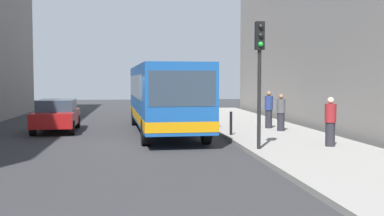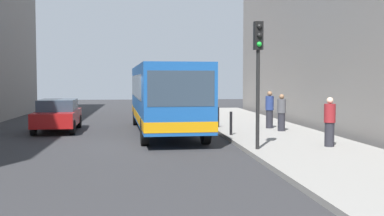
% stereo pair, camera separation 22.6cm
% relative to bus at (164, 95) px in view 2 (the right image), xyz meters
% --- Properties ---
extents(ground_plane, '(80.00, 80.00, 0.00)m').
position_rel_bus_xyz_m(ground_plane, '(-0.87, -4.13, -1.73)').
color(ground_plane, '#2D2D30').
extents(sidewalk, '(4.40, 40.00, 0.15)m').
position_rel_bus_xyz_m(sidewalk, '(4.53, -4.13, -1.65)').
color(sidewalk, gray).
rests_on(sidewalk, ground).
extents(bus, '(3.05, 11.13, 3.00)m').
position_rel_bus_xyz_m(bus, '(0.00, 0.00, 0.00)').
color(bus, '#19519E').
rests_on(bus, ground).
extents(car_beside_bus, '(1.99, 4.46, 1.48)m').
position_rel_bus_xyz_m(car_beside_bus, '(-4.88, 1.14, -0.94)').
color(car_beside_bus, maroon).
rests_on(car_beside_bus, ground).
extents(car_behind_bus, '(1.94, 4.44, 1.48)m').
position_rel_bus_xyz_m(car_behind_bus, '(0.62, 10.64, -0.94)').
color(car_behind_bus, maroon).
rests_on(car_behind_bus, ground).
extents(traffic_light, '(0.28, 0.33, 4.10)m').
position_rel_bus_xyz_m(traffic_light, '(2.68, -6.40, 1.28)').
color(traffic_light, black).
rests_on(traffic_light, sidewalk).
extents(bollard_near, '(0.11, 0.11, 0.95)m').
position_rel_bus_xyz_m(bollard_near, '(2.58, -2.44, -1.10)').
color(bollard_near, black).
rests_on(bollard_near, sidewalk).
extents(bollard_mid, '(0.11, 0.11, 0.95)m').
position_rel_bus_xyz_m(bollard_mid, '(2.58, 0.70, -1.10)').
color(bollard_mid, black).
rests_on(bollard_mid, sidewalk).
extents(pedestrian_near_signal, '(0.38, 0.38, 1.66)m').
position_rel_bus_xyz_m(pedestrian_near_signal, '(5.23, -6.09, -0.75)').
color(pedestrian_near_signal, '#26262D').
rests_on(pedestrian_near_signal, sidewalk).
extents(pedestrian_mid_sidewalk, '(0.38, 0.38, 1.62)m').
position_rel_bus_xyz_m(pedestrian_mid_sidewalk, '(5.06, -1.22, -0.77)').
color(pedestrian_mid_sidewalk, '#26262D').
rests_on(pedestrian_mid_sidewalk, sidewalk).
extents(pedestrian_far_sidewalk, '(0.38, 0.38, 1.72)m').
position_rel_bus_xyz_m(pedestrian_far_sidewalk, '(4.86, -0.01, -0.72)').
color(pedestrian_far_sidewalk, '#26262D').
rests_on(pedestrian_far_sidewalk, sidewalk).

